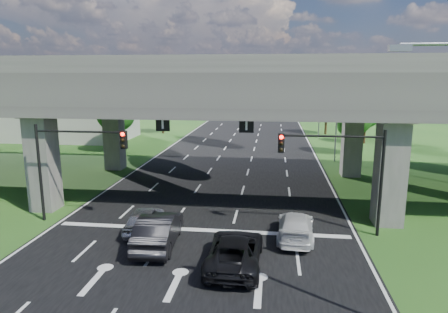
% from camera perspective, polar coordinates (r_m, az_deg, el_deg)
% --- Properties ---
extents(ground, '(160.00, 160.00, 0.00)m').
position_cam_1_polar(ground, '(20.49, -5.17, -14.13)').
color(ground, '#224E19').
rests_on(ground, ground).
extents(road, '(18.00, 120.00, 0.03)m').
position_cam_1_polar(road, '(29.67, -1.08, -5.81)').
color(road, black).
rests_on(road, ground).
extents(overpass, '(80.00, 15.00, 10.00)m').
position_cam_1_polar(overpass, '(30.31, -0.59, 9.76)').
color(overpass, '#3C3937').
rests_on(overpass, ground).
extents(warehouse, '(20.00, 10.00, 4.00)m').
position_cam_1_polar(warehouse, '(61.34, -22.36, 4.24)').
color(warehouse, '#9E9E99').
rests_on(warehouse, ground).
extents(signal_right, '(5.76, 0.54, 6.00)m').
position_cam_1_polar(signal_right, '(22.78, 16.48, -0.78)').
color(signal_right, black).
rests_on(signal_right, ground).
extents(signal_left, '(5.76, 0.54, 6.00)m').
position_cam_1_polar(signal_left, '(25.41, -20.91, 0.17)').
color(signal_left, black).
rests_on(signal_left, ground).
extents(streetlight_far, '(3.38, 0.25, 10.00)m').
position_cam_1_polar(streetlight_far, '(42.57, 15.37, 7.06)').
color(streetlight_far, gray).
rests_on(streetlight_far, ground).
extents(streetlight_beyond, '(3.38, 0.25, 10.00)m').
position_cam_1_polar(streetlight_beyond, '(58.42, 13.17, 8.27)').
color(streetlight_beyond, gray).
rests_on(streetlight_beyond, ground).
extents(tree_left_near, '(4.50, 4.50, 7.80)m').
position_cam_1_polar(tree_left_near, '(47.74, -15.18, 6.27)').
color(tree_left_near, black).
rests_on(tree_left_near, ground).
extents(tree_left_mid, '(3.91, 3.90, 6.76)m').
position_cam_1_polar(tree_left_mid, '(56.31, -14.93, 6.37)').
color(tree_left_mid, black).
rests_on(tree_left_mid, ground).
extents(tree_left_far, '(4.80, 4.80, 8.32)m').
position_cam_1_polar(tree_left_far, '(62.50, -8.79, 7.98)').
color(tree_left_far, black).
rests_on(tree_left_far, ground).
extents(tree_right_near, '(4.20, 4.20, 7.28)m').
position_cam_1_polar(tree_right_near, '(47.10, 18.17, 5.64)').
color(tree_right_near, black).
rests_on(tree_right_near, ground).
extents(tree_right_mid, '(3.91, 3.90, 6.76)m').
position_cam_1_polar(tree_right_mid, '(55.54, 19.65, 6.02)').
color(tree_right_mid, black).
rests_on(tree_right_mid, ground).
extents(tree_right_far, '(4.50, 4.50, 7.80)m').
position_cam_1_polar(tree_right_far, '(62.67, 14.54, 7.46)').
color(tree_right_far, black).
rests_on(tree_right_far, ground).
extents(car_silver, '(1.84, 4.19, 1.40)m').
position_cam_1_polar(car_silver, '(23.67, -11.30, -8.77)').
color(car_silver, '#A7A8AE').
rests_on(car_silver, road).
extents(car_dark, '(2.20, 5.34, 1.72)m').
position_cam_1_polar(car_dark, '(21.55, -9.34, -10.33)').
color(car_dark, black).
rests_on(car_dark, road).
extents(car_white, '(2.21, 4.86, 1.38)m').
position_cam_1_polar(car_white, '(22.59, 10.19, -9.77)').
color(car_white, silver).
rests_on(car_white, road).
extents(car_trailing, '(2.49, 5.33, 1.48)m').
position_cam_1_polar(car_trailing, '(19.24, 1.58, -13.32)').
color(car_trailing, black).
rests_on(car_trailing, road).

